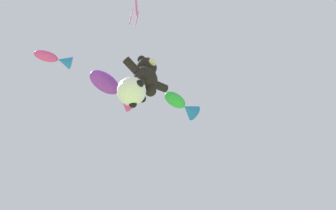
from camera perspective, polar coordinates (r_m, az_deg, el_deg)
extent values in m
ellipsoid|color=black|center=(13.64, -3.43, 3.99)|extent=(0.93, 0.79, 1.13)
sphere|color=black|center=(14.37, -3.27, 5.71)|extent=(0.78, 0.78, 0.78)
sphere|color=beige|center=(14.19, -2.43, 6.48)|extent=(0.33, 0.33, 0.33)
sphere|color=black|center=(14.57, -4.07, 6.92)|extent=(0.32, 0.32, 0.32)
cylinder|color=black|center=(13.64, -5.61, 6.01)|extent=(0.67, 0.30, 0.53)
sphere|color=black|center=(13.11, -4.42, 3.41)|extent=(0.42, 0.42, 0.42)
sphere|color=black|center=(14.72, -2.36, 5.66)|extent=(0.32, 0.32, 0.32)
cylinder|color=black|center=(14.02, -1.24, 2.86)|extent=(0.67, 0.30, 0.53)
sphere|color=black|center=(13.26, -2.69, 2.18)|extent=(0.42, 0.42, 0.42)
sphere|color=white|center=(12.64, -5.58, 2.10)|extent=(0.99, 0.99, 0.99)
sphere|color=black|center=(12.77, -3.97, 0.98)|extent=(0.28, 0.28, 0.28)
sphere|color=black|center=(13.03, -6.63, 2.24)|extent=(0.28, 0.28, 0.28)
sphere|color=black|center=(12.37, -4.34, 3.25)|extent=(0.28, 0.28, 0.28)
sphere|color=black|center=(12.47, -5.37, 0.18)|extent=(0.28, 0.28, 0.28)
ellipsoid|color=green|center=(16.08, 1.07, 0.76)|extent=(1.08, 0.63, 0.50)
cone|color=blue|center=(16.40, 3.28, -0.74)|extent=(0.61, 0.76, 0.74)
sphere|color=black|center=(16.07, 0.14, 1.65)|extent=(0.13, 0.13, 0.13)
ellipsoid|color=purple|center=(15.22, -9.62, 3.41)|extent=(1.38, 0.78, 0.65)
cone|color=#E53F9E|center=(15.48, -6.47, 1.20)|extent=(0.77, 0.96, 0.95)
sphere|color=black|center=(15.28, -10.85, 4.67)|extent=(0.17, 0.17, 0.17)
ellipsoid|color=#E53F9E|center=(15.76, -18.10, 7.09)|extent=(1.05, 0.77, 0.37)
cone|color=blue|center=(15.66, -15.48, 6.44)|extent=(0.70, 0.70, 0.54)
sphere|color=black|center=(15.89, -19.08, 7.51)|extent=(0.09, 0.09, 0.09)
cube|color=#E53F9E|center=(16.11, -4.83, 14.66)|extent=(0.72, 0.76, 1.03)
cylinder|color=#E53F9E|center=(15.06, -5.63, 13.38)|extent=(0.03, 0.04, 1.59)
cylinder|color=#E53F9E|center=(15.15, -4.78, 12.90)|extent=(0.03, 0.09, 1.48)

